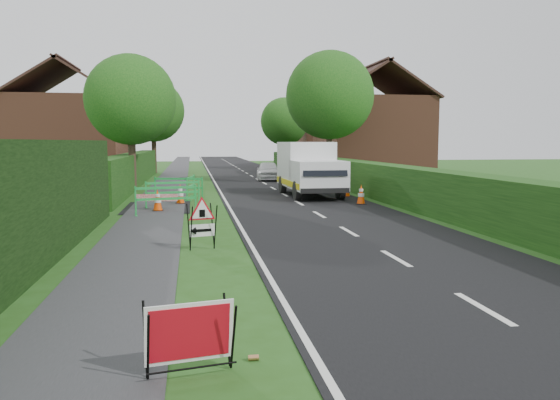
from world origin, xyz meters
TOP-DOWN VIEW (x-y plane):
  - ground at (0.00, 0.00)m, footprint 120.00×120.00m
  - road_surface at (2.50, 35.00)m, footprint 6.00×90.00m
  - footpath at (-3.00, 35.00)m, footprint 2.00×90.00m
  - hedge_west_far at (-5.00, 22.00)m, footprint 1.00×24.00m
  - hedge_east at (6.50, 16.00)m, footprint 1.20×50.00m
  - house_west at (-10.00, 30.00)m, footprint 7.50×7.40m
  - house_east_a at (11.00, 28.00)m, footprint 7.50×7.40m
  - house_east_b at (12.00, 42.00)m, footprint 7.50×7.40m
  - tree_nw at (-4.60, 18.00)m, footprint 4.40×4.40m
  - tree_ne at (6.40, 22.00)m, footprint 5.20×5.20m
  - tree_fw at (-4.60, 34.00)m, footprint 4.80×4.80m
  - tree_fe at (6.40, 38.00)m, footprint 4.20×4.20m
  - red_rect_sign at (-1.76, -4.11)m, footprint 1.00×0.71m
  - triangle_sign at (-1.53, 2.58)m, footprint 0.85×0.85m
  - works_van at (3.52, 14.38)m, footprint 2.21×5.40m
  - traffic_cone_0 at (4.85, 10.83)m, footprint 0.38×0.38m
  - traffic_cone_1 at (5.12, 13.80)m, footprint 0.38×0.38m
  - traffic_cone_2 at (4.84, 15.62)m, footprint 0.38×0.38m
  - traffic_cone_3 at (-2.93, 9.95)m, footprint 0.38×0.38m
  - traffic_cone_4 at (-2.18, 12.17)m, footprint 0.38×0.38m
  - ped_barrier_0 at (-2.58, 8.87)m, footprint 2.09×0.75m
  - ped_barrier_1 at (-2.43, 11.13)m, footprint 2.09×0.81m
  - ped_barrier_2 at (-2.27, 13.30)m, footprint 2.08×0.83m
  - ped_barrier_3 at (-1.77, 14.08)m, footprint 0.66×2.09m
  - redwhite_plank at (-2.98, 10.31)m, footprint 1.50×0.18m
  - litter_can at (-1.05, -3.83)m, footprint 0.12×0.07m
  - hatchback_car at (3.12, 24.81)m, footprint 1.75×3.66m

SIDE VIEW (x-z plane):
  - ground at x=0.00m, z-range 0.00..0.00m
  - hedge_west_far at x=-5.00m, z-range -0.90..0.90m
  - hedge_east at x=6.50m, z-range -0.75..0.75m
  - redwhite_plank at x=-2.98m, z-range -0.12..0.12m
  - litter_can at x=-1.05m, z-range -0.03..0.03m
  - road_surface at x=2.50m, z-range -0.01..0.01m
  - footpath at x=-3.00m, z-range -0.01..0.02m
  - traffic_cone_0 at x=4.85m, z-range 0.00..0.79m
  - traffic_cone_1 at x=5.12m, z-range 0.00..0.79m
  - traffic_cone_2 at x=4.84m, z-range 0.00..0.79m
  - traffic_cone_3 at x=-2.93m, z-range 0.00..0.79m
  - traffic_cone_4 at x=-2.18m, z-range 0.00..0.79m
  - red_rect_sign at x=-1.76m, z-range 0.06..0.84m
  - hatchback_car at x=3.12m, z-range 0.00..1.21m
  - ped_barrier_0 at x=-2.58m, z-range 0.13..1.13m
  - ped_barrier_1 at x=-2.43m, z-range 0.13..1.13m
  - ped_barrier_2 at x=-2.27m, z-range 0.13..1.13m
  - ped_barrier_3 at x=-1.77m, z-range 0.13..1.13m
  - triangle_sign at x=-1.53m, z-range 0.20..1.23m
  - works_van at x=3.52m, z-range 0.07..2.52m
  - house_west at x=-10.00m, z-range -1.04..6.84m
  - house_east_a at x=11.00m, z-range -1.04..6.84m
  - house_east_b at x=12.00m, z-range -1.04..6.84m
  - tree_fe at x=6.40m, z-range 1.05..7.39m
  - tree_nw at x=-4.60m, z-range 1.13..7.83m
  - tree_fw at x=-4.60m, z-range 1.21..8.45m
  - tree_ne at x=6.40m, z-range 1.28..9.07m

